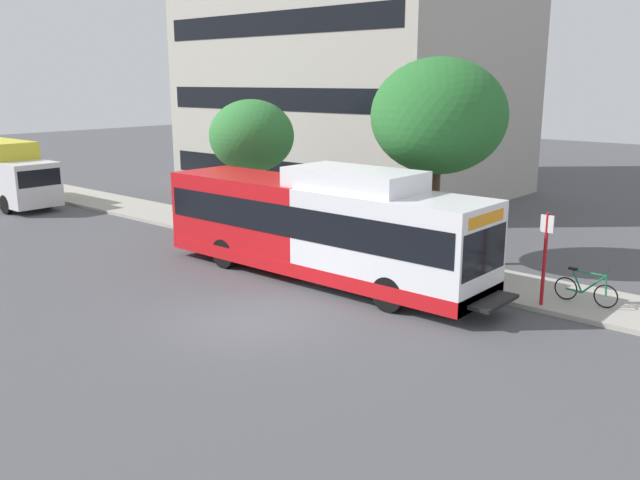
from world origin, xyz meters
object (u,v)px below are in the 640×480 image
Objects in this scene: bus_stop_sign_pole at (545,252)px; box_truck_background at (4,171)px; street_tree_near_stop at (439,116)px; bicycle_parked at (586,289)px; transit_bus at (319,227)px; street_tree_mid_block at (252,136)px.

bus_stop_sign_pole is 0.37× the size of box_truck_background.
box_truck_background is at bearing 101.21° from street_tree_near_stop.
box_truck_background is at bearing 96.74° from bicycle_parked.
street_tree_near_stop reaches higher than bus_stop_sign_pole.
street_tree_near_stop is at bearing -78.79° from box_truck_background.
transit_bus is 5.40m from street_tree_near_stop.
street_tree_mid_block is (-0.11, 8.81, -1.10)m from street_tree_near_stop.
bicycle_parked is at bearing -101.43° from street_tree_near_stop.
box_truck_background reaches higher than bus_stop_sign_pole.
street_tree_near_stop is at bearing -89.29° from street_tree_mid_block.
transit_bus is 8.05m from bicycle_parked.
street_tree_near_stop is 23.08m from box_truck_background.
street_tree_near_stop is 0.98× the size of box_truck_background.
bicycle_parked is 14.84m from street_tree_mid_block.
street_tree_near_stop reaches higher than bicycle_parked.
bicycle_parked is 28.22m from box_truck_background.
street_tree_mid_block reaches higher than box_truck_background.
bus_stop_sign_pole is 0.38× the size of street_tree_near_stop.
transit_bus is at bearing -88.13° from box_truck_background.
bicycle_parked is 0.25× the size of box_truck_background.
street_tree_near_stop reaches higher than box_truck_background.
bus_stop_sign_pole is at bearing -113.11° from street_tree_near_stop.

